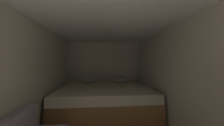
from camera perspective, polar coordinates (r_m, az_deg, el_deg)
wall_back at (r=4.66m, az=-3.47°, el=-3.91°), size 2.69×0.05×2.11m
wall_left at (r=2.52m, az=-33.73°, el=-7.05°), size 0.05×4.87×2.11m
wall_right at (r=2.63m, az=28.33°, el=-6.76°), size 0.05×4.87×2.11m
ceiling_slab at (r=2.33m, az=-1.92°, el=19.33°), size 2.69×4.87×0.05m
bed at (r=3.72m, az=-3.06°, el=-15.89°), size 2.47×2.02×0.86m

